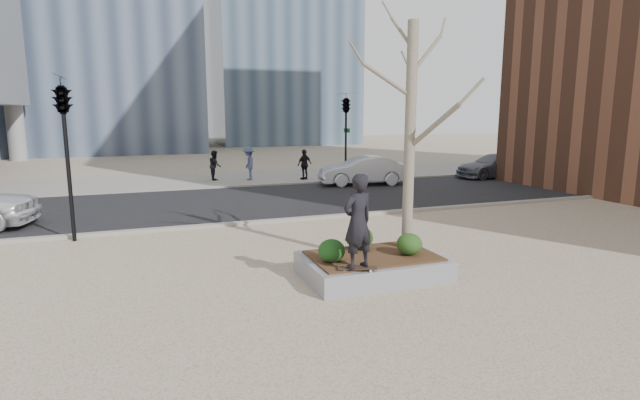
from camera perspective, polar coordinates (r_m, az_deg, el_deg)
name	(u,v)px	position (r m, az deg, el deg)	size (l,w,h in m)	color
ground	(330,282)	(10.75, 1.15, -9.30)	(120.00, 120.00, 0.00)	tan
street	(240,202)	(20.11, -9.15, -0.23)	(60.00, 8.00, 0.02)	black
far_sidewalk	(214,180)	(26.94, -11.97, 2.28)	(60.00, 6.00, 0.02)	gray
planter	(373,266)	(11.06, 6.03, -7.57)	(3.00, 2.00, 0.45)	gray
planter_mulch	(373,256)	(10.99, 6.06, -6.35)	(2.70, 1.70, 0.04)	#382314
sycamore_tree	(411,101)	(11.28, 10.36, 11.06)	(2.80, 2.80, 6.60)	gray
shrub_left	(332,251)	(10.38, 1.34, -5.80)	(0.56, 0.56, 0.48)	#123310
shrub_middle	(359,238)	(11.34, 4.52, -4.31)	(0.62, 0.62, 0.53)	#1C3B12
shrub_right	(409,244)	(11.03, 10.18, -4.99)	(0.56, 0.56, 0.48)	#1A3F14
skateboard	(357,269)	(9.98, 4.27, -7.91)	(0.78, 0.20, 0.07)	black
skateboarder	(358,221)	(9.73, 4.34, -2.45)	(0.68, 0.45, 1.87)	black
car_silver	(363,170)	(24.53, 4.90, 3.38)	(1.48, 4.25, 1.40)	#AEB1B6
car_third	(494,166)	(28.79, 19.29, 3.72)	(1.79, 4.39, 1.27)	#50525C
pedestrian_a	(215,165)	(26.71, -11.92, 3.91)	(0.75, 0.58, 1.54)	black
pedestrian_b	(249,163)	(26.35, -8.15, 4.15)	(1.12, 0.64, 1.73)	#3E4971
pedestrian_c	(305,164)	(26.33, -1.78, 4.09)	(0.93, 0.39, 1.59)	black
traffic_light_near	(68,161)	(15.23, -26.89, 4.03)	(0.60, 2.48, 4.50)	black
traffic_light_far	(346,137)	(26.15, 2.97, 7.18)	(0.60, 2.48, 4.50)	black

